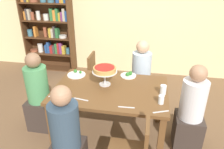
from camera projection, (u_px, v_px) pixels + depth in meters
ground_plane at (111, 134)px, 3.06m from camera, size 12.00×12.00×0.00m
rear_partition at (131, 8)px, 4.39m from camera, size 8.00×0.12×2.80m
dining_table at (111, 95)px, 2.77m from camera, size 1.43×0.96×0.74m
bookshelf at (48, 20)px, 4.63m from camera, size 1.10×0.30×2.21m
diner_near_left at (67, 142)px, 2.23m from camera, size 0.34×0.34×1.15m
diner_head_west at (39, 97)px, 3.01m from camera, size 0.34×0.34×1.15m
diner_far_right at (141, 80)px, 3.50m from camera, size 0.34×0.34×1.15m
diner_head_east at (190, 114)px, 2.66m from camera, size 0.34×0.34×1.15m
chair_far_left at (98, 76)px, 3.61m from camera, size 0.40×0.40×0.87m
deep_dish_pizza_stand at (105, 70)px, 2.74m from camera, size 0.32×0.32×0.25m
salad_plate_near_diner at (77, 74)px, 3.08m from camera, size 0.26×0.26×0.06m
salad_plate_far_diner at (129, 75)px, 3.04m from camera, size 0.22×0.22×0.07m
beer_glass_amber_tall at (103, 72)px, 3.01m from camera, size 0.07×0.07×0.13m
water_glass_clear_near at (161, 100)px, 2.41m from camera, size 0.06×0.06×0.10m
water_glass_clear_far at (163, 90)px, 2.59m from camera, size 0.08×0.08×0.12m
cutlery_fork_near at (81, 99)px, 2.50m from camera, size 0.18×0.04×0.00m
cutlery_knife_near at (126, 107)px, 2.36m from camera, size 0.18×0.03×0.00m
cutlery_fork_far at (56, 96)px, 2.56m from camera, size 0.18×0.06×0.00m
cutlery_knife_far at (161, 112)px, 2.28m from camera, size 0.17×0.08×0.00m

